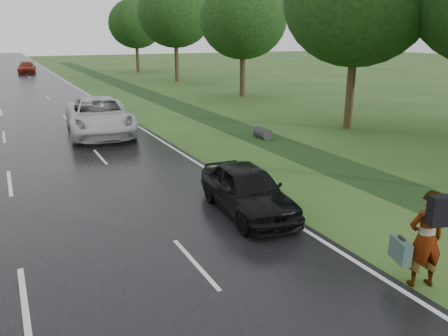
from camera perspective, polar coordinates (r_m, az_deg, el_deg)
The scene contains 10 objects.
ground at distance 9.45m, azimuth -24.55°, elevation -16.20°, with size 220.00×220.00×0.00m, color #29491A.
edge_stripe_east at distance 53.69m, azimuth -20.20°, elevation 10.75°, with size 0.12×180.00×0.01m, color silver.
drainage_ditch at distance 29.49m, azimuth -3.98°, elevation 7.40°, with size 2.20×120.00×0.56m.
tree_east_c at distance 36.82m, azimuth 2.51°, elevation 18.85°, with size 7.00×7.00×9.29m.
tree_east_d at distance 49.38m, azimuth -6.40°, elevation 19.47°, with size 8.00×8.00×10.76m.
tree_east_f at distance 62.54m, azimuth -11.47°, elevation 17.99°, with size 7.20×7.20×9.62m.
pedestrian at distance 9.65m, azimuth 24.76°, elevation -8.29°, with size 1.00×1.03×2.07m.
white_pickup at distance 23.30m, azimuth -15.98°, elevation 6.54°, with size 3.06×6.65×1.85m, color silver.
dark_sedan at distance 12.38m, azimuth 3.09°, elevation -2.83°, with size 1.65×4.10×1.40m, color black.
far_car_red at distance 64.83m, azimuth -24.37°, elevation 11.84°, with size 2.03×4.99×1.45m, color maroon.
Camera 1 is at (0.12, -8.06, 4.93)m, focal length 35.00 mm.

